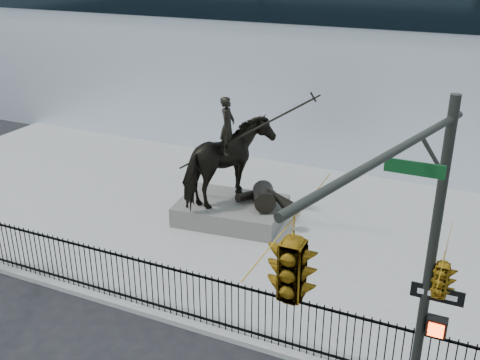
% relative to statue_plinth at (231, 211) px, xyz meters
% --- Properties ---
extents(ground, '(120.00, 120.00, 0.00)m').
position_rel_statue_plinth_xyz_m(ground, '(0.21, -6.90, -0.49)').
color(ground, black).
rests_on(ground, ground).
extents(plaza, '(30.00, 12.00, 0.15)m').
position_rel_statue_plinth_xyz_m(plaza, '(0.21, 0.10, -0.42)').
color(plaza, gray).
rests_on(plaza, ground).
extents(building, '(44.00, 14.00, 9.00)m').
position_rel_statue_plinth_xyz_m(building, '(0.21, 13.10, 4.01)').
color(building, silver).
rests_on(building, ground).
extents(picket_fence, '(22.10, 0.10, 1.50)m').
position_rel_statue_plinth_xyz_m(picket_fence, '(0.21, -5.65, 0.41)').
color(picket_fence, black).
rests_on(picket_fence, plaza).
extents(statue_plinth, '(3.90, 2.89, 0.68)m').
position_rel_statue_plinth_xyz_m(statue_plinth, '(0.00, 0.00, 0.00)').
color(statue_plinth, '#514F4A').
rests_on(statue_plinth, plaza).
extents(equestrian_statue, '(4.66, 3.14, 3.97)m').
position_rel_statue_plinth_xyz_m(equestrian_statue, '(0.07, 0.01, 1.78)').
color(equestrian_statue, black).
rests_on(equestrian_statue, statue_plinth).
extents(traffic_signal_right, '(2.17, 6.86, 7.00)m').
position_rel_statue_plinth_xyz_m(traffic_signal_right, '(6.68, -8.90, 4.36)').
color(traffic_signal_right, '#262923').
rests_on(traffic_signal_right, ground).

